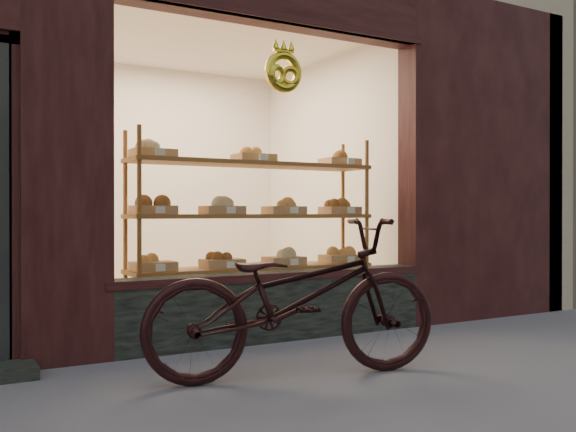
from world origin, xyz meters
TOP-DOWN VIEW (x-y plane):
  - ground at (0.00, 0.00)m, footprint 90.00×90.00m
  - display_shelf at (0.45, 2.55)m, footprint 2.20×0.45m
  - bicycle at (-0.03, 1.02)m, footprint 1.99×1.05m

SIDE VIEW (x-z plane):
  - ground at x=0.00m, z-range 0.00..0.00m
  - bicycle at x=-0.03m, z-range 0.00..1.00m
  - display_shelf at x=0.45m, z-range -0.01..1.69m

